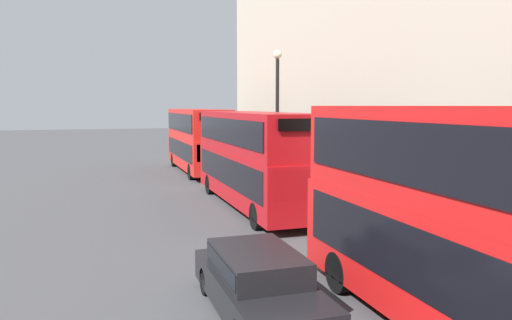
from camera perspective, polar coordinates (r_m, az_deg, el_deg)
The scene contains 6 objects.
bus_leading at distance 9.86m, azimuth 25.23°, elevation -6.27°, with size 2.59×10.23×4.51m.
bus_second_in_queue at distance 22.01m, azimuth -0.25°, elevation 0.56°, with size 2.59×10.97×4.22m.
bus_third_in_queue at distance 34.15m, azimuth -6.67°, elevation 2.57°, with size 2.59×10.24×4.27m.
car_hatchback at distance 11.08m, azimuth 0.24°, elevation -13.66°, with size 1.86×4.75×1.40m.
street_lamp at distance 25.34m, azimuth 2.45°, elevation 6.04°, with size 0.44×0.44×7.28m.
pedestrian at distance 29.45m, azimuth -0.68°, elevation -0.91°, with size 0.36×0.36×1.83m.
Camera 1 is at (-5.05, -0.84, 4.52)m, focal length 35.00 mm.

